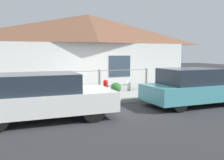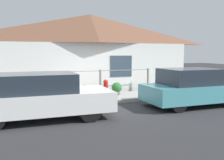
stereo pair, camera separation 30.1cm
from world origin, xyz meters
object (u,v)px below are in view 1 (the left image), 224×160
Objects in this scene: car_left at (42,97)px; potted_plant_by_fence at (27,92)px; potted_plant_near_hydrant at (116,88)px; car_right at (191,87)px; fire_hydrant at (106,89)px.

car_left is 2.60m from potted_plant_by_fence.
car_right is at bearing -49.31° from potted_plant_near_hydrant.
potted_plant_near_hydrant is 0.97× the size of potted_plant_by_fence.
potted_plant_near_hydrant is (-2.05, 2.39, -0.25)m from car_right.
fire_hydrant is 1.36× the size of potted_plant_by_fence.
fire_hydrant is (-2.77, 1.76, -0.13)m from car_right.
potted_plant_by_fence is at bearing 155.79° from car_right.
car_right reaches higher than car_left.
potted_plant_by_fence is at bearing 96.84° from car_left.
fire_hydrant is at bearing -138.93° from potted_plant_near_hydrant.
fire_hydrant is at bearing 147.66° from car_right.
car_left is 3.20m from fire_hydrant.
potted_plant_near_hydrant is at bearing 36.06° from car_left.
car_right is at bearing 0.86° from car_left.
potted_plant_by_fence is (-2.93, 0.81, -0.09)m from fire_hydrant.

